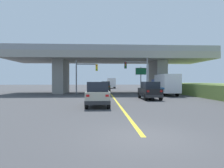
{
  "coord_description": "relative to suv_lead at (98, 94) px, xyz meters",
  "views": [
    {
      "loc": [
        -1.58,
        -7.18,
        2.09
      ],
      "look_at": [
        -0.29,
        15.88,
        1.74
      ],
      "focal_mm": 31.63,
      "sensor_mm": 36.0,
      "label": 1
    }
  ],
  "objects": [
    {
      "name": "highway_sign",
      "position": [
        6.93,
        16.31,
        2.31
      ],
      "size": [
        1.85,
        0.17,
        4.47
      ],
      "color": "#56595E",
      "rests_on": "ground"
    },
    {
      "name": "overpass_bridge",
      "position": [
        1.83,
        18.42,
        4.38
      ],
      "size": [
        33.94,
        10.43,
        7.6
      ],
      "color": "gray",
      "rests_on": "ground"
    },
    {
      "name": "traffic_signal_nearside",
      "position": [
        5.85,
        12.23,
        2.52
      ],
      "size": [
        3.46,
        0.36,
        5.43
      ],
      "color": "slate",
      "rests_on": "ground"
    },
    {
      "name": "ground",
      "position": [
        1.83,
        18.42,
        -1.01
      ],
      "size": [
        160.0,
        160.0,
        0.0
      ],
      "primitive_type": "plane",
      "color": "#424244"
    },
    {
      "name": "suv_crossing",
      "position": [
        5.78,
        5.77,
        -0.0
      ],
      "size": [
        1.96,
        4.28,
        2.02
      ],
      "rotation": [
        0.0,
        0.0,
        0.02
      ],
      "color": "black",
      "rests_on": "ground"
    },
    {
      "name": "box_truck",
      "position": [
        9.7,
        12.11,
        0.59
      ],
      "size": [
        2.33,
        6.95,
        3.03
      ],
      "color": "navy",
      "rests_on": "ground"
    },
    {
      "name": "semi_truck_distant",
      "position": [
        3.21,
        41.41,
        0.53
      ],
      "size": [
        2.33,
        6.59,
        2.9
      ],
      "color": "red",
      "rests_on": "ground"
    },
    {
      "name": "sedan_oncoming",
      "position": [
        1.17,
        24.34,
        0.0
      ],
      "size": [
        1.94,
        4.6,
        2.02
      ],
      "color": "#2D4C33",
      "rests_on": "ground"
    },
    {
      "name": "suv_lead",
      "position": [
        0.0,
        0.0,
        0.0
      ],
      "size": [
        1.92,
        4.52,
        2.02
      ],
      "color": "#B7B29E",
      "rests_on": "ground"
    },
    {
      "name": "lane_divider_stripe",
      "position": [
        1.83,
        3.23,
        -1.01
      ],
      "size": [
        0.2,
        24.86,
        0.01
      ],
      "primitive_type": "cube",
      "color": "yellow",
      "rests_on": "ground"
    },
    {
      "name": "traffic_signal_farside",
      "position": [
        -2.24,
        12.76,
        2.3
      ],
      "size": [
        3.23,
        0.36,
        5.15
      ],
      "color": "#56595E",
      "rests_on": "ground"
    }
  ]
}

